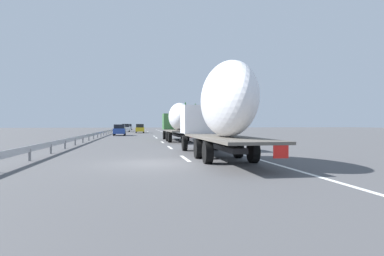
{
  "coord_description": "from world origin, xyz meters",
  "views": [
    {
      "loc": [
        -15.46,
        0.7,
        1.82
      ],
      "look_at": [
        14.54,
        -4.23,
        1.48
      ],
      "focal_mm": 31.1,
      "sensor_mm": 36.0,
      "label": 1
    }
  ],
  "objects_px": {
    "car_blue_sedan": "(120,130)",
    "road_sign": "(180,123)",
    "truck_lead": "(178,120)",
    "car_silver_hatch": "(129,127)",
    "car_yellow_coupe": "(140,128)",
    "car_white_van": "(126,128)",
    "truck_trailing": "(220,108)"
  },
  "relations": [
    {
      "from": "truck_lead",
      "to": "car_silver_hatch",
      "type": "bearing_deg",
      "value": 5.66
    },
    {
      "from": "truck_lead",
      "to": "car_silver_hatch",
      "type": "distance_m",
      "value": 70.1
    },
    {
      "from": "car_yellow_coupe",
      "to": "road_sign",
      "type": "bearing_deg",
      "value": -151.78
    },
    {
      "from": "car_blue_sedan",
      "to": "road_sign",
      "type": "relative_size",
      "value": 1.44
    },
    {
      "from": "truck_trailing",
      "to": "car_blue_sedan",
      "type": "distance_m",
      "value": 38.4
    },
    {
      "from": "car_white_van",
      "to": "car_silver_hatch",
      "type": "distance_m",
      "value": 23.63
    },
    {
      "from": "road_sign",
      "to": "car_yellow_coupe",
      "type": "bearing_deg",
      "value": 28.22
    },
    {
      "from": "truck_lead",
      "to": "car_white_van",
      "type": "xyz_separation_m",
      "value": [
        46.12,
        7.09,
        -1.34
      ]
    },
    {
      "from": "road_sign",
      "to": "car_silver_hatch",
      "type": "bearing_deg",
      "value": 11.94
    },
    {
      "from": "car_blue_sedan",
      "to": "car_yellow_coupe",
      "type": "height_order",
      "value": "car_yellow_coupe"
    },
    {
      "from": "truck_lead",
      "to": "truck_trailing",
      "type": "distance_m",
      "value": 18.64
    },
    {
      "from": "truck_lead",
      "to": "truck_trailing",
      "type": "xyz_separation_m",
      "value": [
        -18.64,
        0.0,
        0.38
      ]
    },
    {
      "from": "car_white_van",
      "to": "truck_trailing",
      "type": "bearing_deg",
      "value": -173.75
    },
    {
      "from": "car_blue_sedan",
      "to": "car_yellow_coupe",
      "type": "xyz_separation_m",
      "value": [
        16.23,
        -3.35,
        0.03
      ]
    },
    {
      "from": "truck_trailing",
      "to": "car_white_van",
      "type": "bearing_deg",
      "value": 6.25
    },
    {
      "from": "car_blue_sedan",
      "to": "road_sign",
      "type": "distance_m",
      "value": 10.86
    },
    {
      "from": "truck_trailing",
      "to": "car_silver_hatch",
      "type": "height_order",
      "value": "truck_trailing"
    },
    {
      "from": "truck_lead",
      "to": "truck_trailing",
      "type": "bearing_deg",
      "value": 180.0
    },
    {
      "from": "car_silver_hatch",
      "to": "truck_trailing",
      "type": "bearing_deg",
      "value": -175.53
    },
    {
      "from": "car_silver_hatch",
      "to": "car_yellow_coupe",
      "type": "height_order",
      "value": "car_silver_hatch"
    },
    {
      "from": "truck_lead",
      "to": "car_blue_sedan",
      "type": "bearing_deg",
      "value": 20.58
    },
    {
      "from": "car_white_van",
      "to": "road_sign",
      "type": "height_order",
      "value": "road_sign"
    },
    {
      "from": "car_white_van",
      "to": "car_yellow_coupe",
      "type": "bearing_deg",
      "value": -163.16
    },
    {
      "from": "car_yellow_coupe",
      "to": "car_white_van",
      "type": "bearing_deg",
      "value": 16.84
    },
    {
      "from": "truck_trailing",
      "to": "car_silver_hatch",
      "type": "relative_size",
      "value": 3.19
    },
    {
      "from": "car_blue_sedan",
      "to": "car_silver_hatch",
      "type": "xyz_separation_m",
      "value": [
        50.7,
        -0.24,
        0.05
      ]
    },
    {
      "from": "road_sign",
      "to": "truck_lead",
      "type": "bearing_deg",
      "value": 172.12
    },
    {
      "from": "truck_lead",
      "to": "car_white_van",
      "type": "relative_size",
      "value": 2.72
    },
    {
      "from": "car_white_van",
      "to": "car_silver_hatch",
      "type": "height_order",
      "value": "car_silver_hatch"
    },
    {
      "from": "car_white_van",
      "to": "car_yellow_coupe",
      "type": "height_order",
      "value": "car_white_van"
    },
    {
      "from": "car_blue_sedan",
      "to": "car_silver_hatch",
      "type": "distance_m",
      "value": 50.7
    },
    {
      "from": "car_white_van",
      "to": "road_sign",
      "type": "xyz_separation_m",
      "value": [
        -23.71,
        -10.19,
        1.16
      ]
    }
  ]
}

